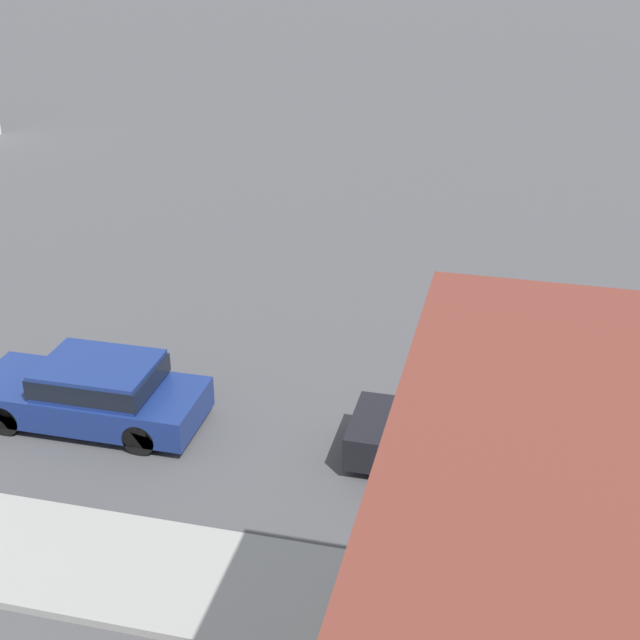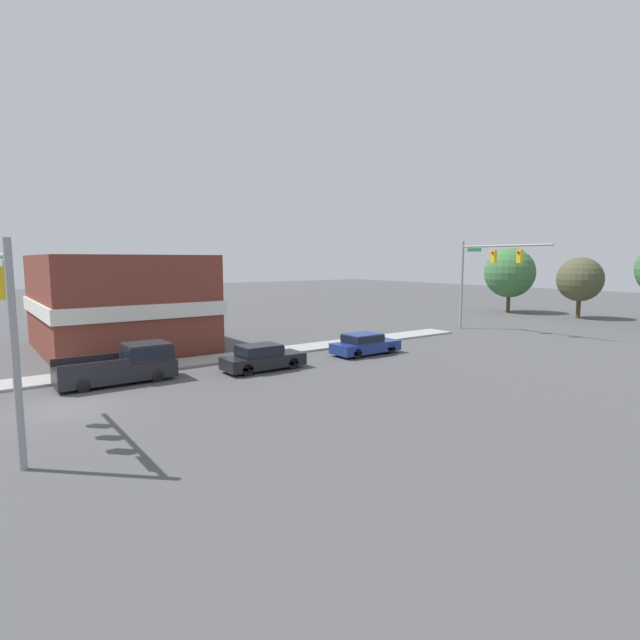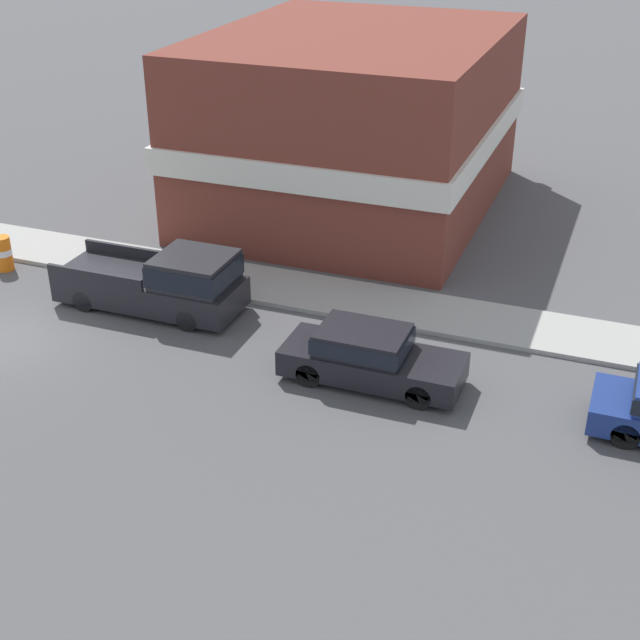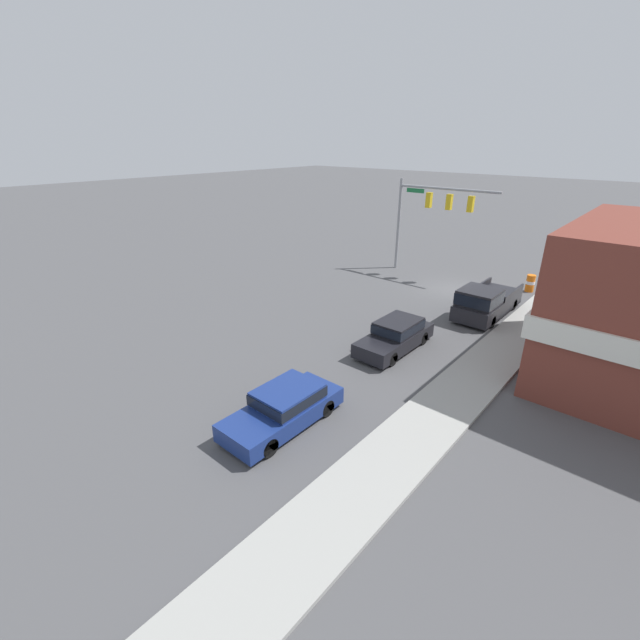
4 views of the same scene
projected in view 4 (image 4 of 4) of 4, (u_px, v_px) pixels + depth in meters
ground_plane at (454, 290)px, 28.94m from camera, size 200.00×200.00×0.00m
sidewalk_curb at (544, 310)px, 25.48m from camera, size 2.40×60.00×0.14m
near_signal_assembly at (431, 206)px, 30.52m from camera, size 7.47×0.49×6.78m
car_lead at (396, 334)px, 20.63m from camera, size 1.77×4.65×1.45m
car_second_ahead at (285, 406)px, 15.17m from camera, size 1.87×4.65×1.39m
pickup_truck_parked at (485, 302)px, 24.29m from camera, size 2.08×5.59×1.90m
construction_barrel at (530, 283)px, 28.48m from camera, size 0.56×0.56×1.14m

